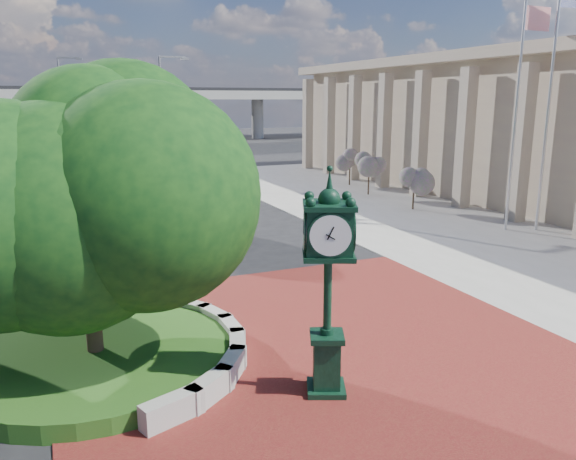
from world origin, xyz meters
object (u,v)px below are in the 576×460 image
at_px(post_clock, 328,275).
at_px(parked_car, 125,158).
at_px(street_lamp_near, 165,114).
at_px(flagpole_b, 549,103).
at_px(street_lamp_far, 64,103).
at_px(flagpole_a, 516,116).

height_order(post_clock, parked_car, post_clock).
bearing_deg(street_lamp_near, parked_car, 92.02).
xyz_separation_m(flagpole_b, street_lamp_far, (-18.45, 37.06, -0.13)).
distance_m(post_clock, parked_car, 43.40).
xyz_separation_m(post_clock, flagpole_a, (14.41, 9.84, 2.66)).
xyz_separation_m(parked_car, flagpole_b, (13.82, -34.11, 5.02)).
bearing_deg(street_lamp_near, flagpole_b, -53.54).
distance_m(post_clock, flagpole_b, 18.43).
xyz_separation_m(post_clock, flagpole_b, (15.64, 9.22, 3.21)).
relative_size(flagpole_a, street_lamp_near, 1.19).
relative_size(flagpole_b, street_lamp_near, 1.31).
bearing_deg(street_lamp_near, post_clock, -95.03).
relative_size(post_clock, parked_car, 1.07).
bearing_deg(flagpole_b, post_clock, -149.49).
height_order(post_clock, street_lamp_far, street_lamp_far).
height_order(flagpole_b, street_lamp_far, flagpole_b).
distance_m(post_clock, street_lamp_near, 27.36).
relative_size(post_clock, flagpole_a, 0.46).
bearing_deg(post_clock, flagpole_a, 34.33).
bearing_deg(street_lamp_far, flagpole_b, -63.53).
relative_size(post_clock, flagpole_b, 0.41).
height_order(post_clock, flagpole_a, flagpole_a).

